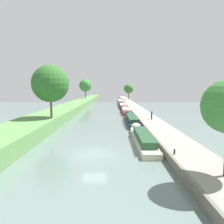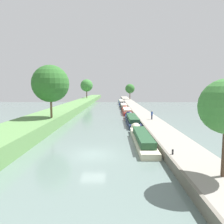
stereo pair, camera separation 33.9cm
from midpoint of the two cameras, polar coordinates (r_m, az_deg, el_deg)
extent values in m
plane|color=slate|center=(22.12, -5.08, -11.23)|extent=(160.00, 160.00, 0.00)
cube|color=gray|center=(23.03, 18.37, -9.74)|extent=(4.00, 260.00, 0.84)
cube|color=#6B665B|center=(22.45, 13.13, -9.92)|extent=(0.25, 260.00, 0.89)
cube|color=beige|center=(26.60, 8.01, -7.52)|extent=(1.89, 13.27, 0.63)
cube|color=#234C2D|center=(25.80, 8.23, -6.41)|extent=(1.55, 9.29, 0.73)
cone|color=beige|center=(33.58, 6.33, -4.56)|extent=(1.79, 1.13, 1.79)
cube|color=#141E42|center=(40.87, 5.26, -2.46)|extent=(2.05, 13.97, 0.78)
cube|color=#234C2D|center=(40.07, 5.36, -1.55)|extent=(1.68, 9.78, 0.73)
cone|color=#141E42|center=(48.37, 4.47, -1.07)|extent=(1.94, 1.23, 1.94)
cube|color=maroon|center=(56.94, 3.73, 0.07)|extent=(2.17, 13.09, 0.76)
cube|color=beige|center=(56.22, 3.78, 0.69)|extent=(1.78, 9.17, 0.62)
cone|color=maroon|center=(64.09, 3.33, 0.78)|extent=(2.06, 1.30, 2.06)
cube|color=black|center=(72.10, 2.90, 1.42)|extent=(2.17, 14.86, 0.77)
cube|color=beige|center=(71.31, 2.93, 1.92)|extent=(1.78, 10.40, 0.61)
cone|color=black|center=(80.14, 2.63, 1.93)|extent=(2.06, 1.30, 2.06)
cube|color=#283D93|center=(87.62, 2.35, 2.30)|extent=(2.19, 12.07, 0.70)
cube|color=#B2A893|center=(86.97, 2.37, 2.77)|extent=(1.80, 8.45, 0.82)
cone|color=#283D93|center=(94.29, 2.20, 2.59)|extent=(2.08, 1.31, 2.08)
cube|color=#195B60|center=(101.32, 2.11, 2.82)|extent=(2.08, 11.21, 0.56)
cube|color=beige|center=(100.72, 2.12, 3.15)|extent=(1.71, 7.85, 0.68)
cone|color=#195B60|center=(107.53, 1.99, 3.03)|extent=(1.98, 1.25, 1.98)
cylinder|color=brown|center=(112.54, 4.52, 4.52)|extent=(0.43, 0.43, 4.18)
sphere|color=#33702D|center=(112.48, 4.54, 6.27)|extent=(4.92, 4.92, 4.92)
cylinder|color=brown|center=(104.96, -7.09, 4.98)|extent=(0.45, 0.45, 4.42)
sphere|color=#3D7F38|center=(104.93, -7.12, 7.09)|extent=(6.00, 6.00, 6.00)
cylinder|color=brown|center=(35.88, -16.13, 1.59)|extent=(0.34, 0.34, 3.89)
sphere|color=#2D6628|center=(35.77, -16.31, 7.32)|extent=(5.96, 5.96, 5.96)
cylinder|color=#282D42|center=(40.59, 10.49, -1.38)|extent=(0.26, 0.26, 0.82)
cylinder|color=#28428E|center=(40.50, 10.51, -0.37)|extent=(0.34, 0.34, 0.62)
sphere|color=tan|center=(40.45, 10.52, 0.22)|extent=(0.22, 0.22, 0.22)
cylinder|color=black|center=(19.98, 16.08, -10.23)|extent=(0.16, 0.16, 0.45)
cylinder|color=black|center=(107.42, 3.03, 3.44)|extent=(0.16, 0.16, 0.45)
camera|label=1|loc=(0.17, -90.19, -0.02)|focal=34.06mm
camera|label=2|loc=(0.17, 89.81, 0.02)|focal=34.06mm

